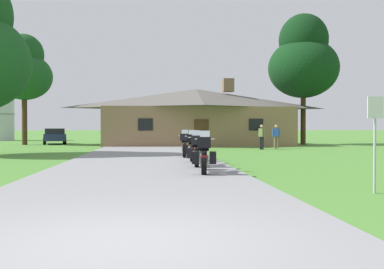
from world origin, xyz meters
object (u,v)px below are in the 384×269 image
Objects in this scene: parked_navy_suv_far_left at (55,135)px; motorcycle_blue_second_in_row at (197,151)px; motorcycle_green_farthest_in_row at (185,145)px; tree_left_far at (24,70)px; motorcycle_black_nearest_to_camera at (204,155)px; tree_right_of_lodge at (303,60)px; metal_signpost_roadside at (375,132)px; bystander_olive_shirt_beside_signpost at (262,136)px; motorcycle_silver_third_in_row at (192,148)px; bystander_blue_shirt_near_lodge at (276,135)px.

motorcycle_blue_second_in_row is at bearing -79.44° from parked_navy_suv_far_left.
motorcycle_green_farthest_in_row is (-0.06, 5.08, 0.01)m from motorcycle_blue_second_in_row.
tree_left_far is (-12.47, 17.38, 5.76)m from motorcycle_green_farthest_in_row.
tree_right_of_lodge is at bearing 71.68° from motorcycle_black_nearest_to_camera.
metal_signpost_roadside is 33.44m from tree_left_far.
tree_right_of_lodge reaches higher than tree_left_far.
bystander_olive_shirt_beside_signpost is 0.18× the size of tree_left_far.
motorcycle_blue_second_in_row is at bearing -56.88° from bystander_olive_shirt_beside_signpost.
parked_navy_suv_far_left is (-16.00, 11.13, -0.15)m from bystander_olive_shirt_beside_signpost.
metal_signpost_roadside reaches higher than motorcycle_black_nearest_to_camera.
motorcycle_green_farthest_in_row is 20.59m from tree_right_of_lodge.
parked_navy_suv_far_left is at bearing 123.84° from motorcycle_green_farthest_in_row.
tree_left_far reaches higher than motorcycle_blue_second_in_row.
tree_left_far is at bearing -150.97° from bystander_olive_shirt_beside_signpost.
tree_right_of_lodge reaches higher than motorcycle_blue_second_in_row.
motorcycle_silver_third_in_row is at bearing -57.66° from tree_left_far.
bystander_olive_shirt_beside_signpost is 0.78× the size of metal_signpost_roadside.
motorcycle_black_nearest_to_camera is 16.20m from bystander_olive_shirt_beside_signpost.
tree_right_of_lodge is at bearing 111.80° from bystander_olive_shirt_beside_signpost.
parked_navy_suv_far_left is at bearing 118.73° from motorcycle_blue_second_in_row.
metal_signpost_roadside reaches higher than motorcycle_blue_second_in_row.
parked_navy_suv_far_left is at bearing 114.11° from metal_signpost_roadside.
metal_signpost_roadside reaches higher than bystander_blue_shirt_near_lodge.
tree_left_far is (-12.52, 24.92, 5.77)m from motorcycle_black_nearest_to_camera.
parked_navy_suv_far_left is (2.21, 1.38, -5.60)m from tree_left_far.
motorcycle_silver_third_in_row is 0.18× the size of tree_right_of_lodge.
motorcycle_green_farthest_in_row is at bearing -54.33° from tree_left_far.
tree_right_of_lodge is 2.31× the size of parked_navy_suv_far_left.
tree_left_far is 1.94× the size of parked_navy_suv_far_left.
metal_signpost_roadside reaches higher than motorcycle_green_farthest_in_row.
motorcycle_silver_third_in_row is 1.25× the size of bystander_blue_shirt_near_lodge.
metal_signpost_roadside is 0.23× the size of tree_left_far.
metal_signpost_roadside is 0.19× the size of tree_right_of_lodge.
motorcycle_blue_second_in_row is 0.18× the size of tree_right_of_lodge.
motorcycle_green_farthest_in_row is at bearing -69.77° from bystander_olive_shirt_beside_signpost.
bystander_blue_shirt_near_lodge is 1.83m from bystander_olive_shirt_beside_signpost.
motorcycle_blue_second_in_row is at bearing -60.82° from tree_left_far.
motorcycle_silver_third_in_row is at bearing -121.90° from tree_right_of_lodge.
parked_navy_suv_far_left is (-13.61, 30.41, -0.57)m from metal_signpost_roadside.
bystander_blue_shirt_near_lodge is 0.34× the size of parked_navy_suv_far_left.
bystander_blue_shirt_near_lodge is 0.78× the size of metal_signpost_roadside.
parked_navy_suv_far_left is (-17.35, 9.90, -0.15)m from bystander_blue_shirt_near_lodge.
bystander_blue_shirt_near_lodge and bystander_olive_shirt_beside_signpost have the same top height.
bystander_olive_shirt_beside_signpost is (5.69, 15.17, 0.32)m from motorcycle_black_nearest_to_camera.
motorcycle_silver_third_in_row is 24.25m from tree_left_far.
motorcycle_black_nearest_to_camera is at bearing -63.31° from tree_left_far.
bystander_blue_shirt_near_lodge reaches higher than motorcycle_green_farthest_in_row.
motorcycle_black_nearest_to_camera is 0.97× the size of metal_signpost_roadside.
tree_right_of_lodge reaches higher than motorcycle_black_nearest_to_camera.
motorcycle_green_farthest_in_row is 11.35m from bystander_blue_shirt_near_lodge.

